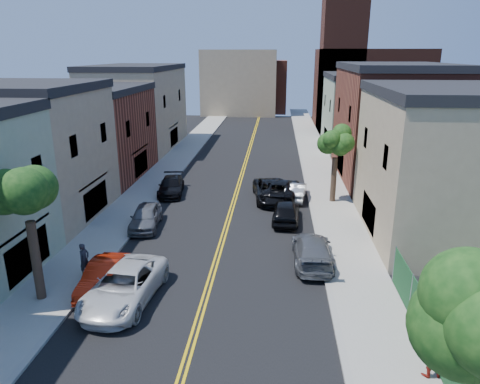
% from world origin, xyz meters
% --- Properties ---
extents(sidewalk_left, '(3.20, 100.00, 0.15)m').
position_xyz_m(sidewalk_left, '(-7.90, 40.00, 0.07)').
color(sidewalk_left, gray).
rests_on(sidewalk_left, ground).
extents(sidewalk_right, '(3.20, 100.00, 0.15)m').
position_xyz_m(sidewalk_right, '(7.90, 40.00, 0.07)').
color(sidewalk_right, gray).
rests_on(sidewalk_right, ground).
extents(curb_left, '(0.30, 100.00, 0.15)m').
position_xyz_m(curb_left, '(-6.15, 40.00, 0.07)').
color(curb_left, gray).
rests_on(curb_left, ground).
extents(curb_right, '(0.30, 100.00, 0.15)m').
position_xyz_m(curb_right, '(6.15, 40.00, 0.07)').
color(curb_right, gray).
rests_on(curb_right, ground).
extents(bldg_left_tan_near, '(9.00, 10.00, 9.00)m').
position_xyz_m(bldg_left_tan_near, '(-14.00, 25.00, 4.50)').
color(bldg_left_tan_near, '#998466').
rests_on(bldg_left_tan_near, ground).
extents(bldg_left_brick, '(9.00, 12.00, 8.00)m').
position_xyz_m(bldg_left_brick, '(-14.00, 36.00, 4.00)').
color(bldg_left_brick, brown).
rests_on(bldg_left_brick, ground).
extents(bldg_left_tan_far, '(9.00, 16.00, 9.50)m').
position_xyz_m(bldg_left_tan_far, '(-14.00, 50.00, 4.75)').
color(bldg_left_tan_far, '#998466').
rests_on(bldg_left_tan_far, ground).
extents(bldg_right_tan, '(9.00, 12.00, 9.00)m').
position_xyz_m(bldg_right_tan, '(14.00, 24.00, 4.50)').
color(bldg_right_tan, '#998466').
rests_on(bldg_right_tan, ground).
extents(bldg_right_brick, '(9.00, 14.00, 10.00)m').
position_xyz_m(bldg_right_brick, '(14.00, 38.00, 5.00)').
color(bldg_right_brick, brown).
rests_on(bldg_right_brick, ground).
extents(bldg_right_palegrn, '(9.00, 12.00, 8.50)m').
position_xyz_m(bldg_right_palegrn, '(14.00, 52.00, 4.25)').
color(bldg_right_palegrn, gray).
rests_on(bldg_right_palegrn, ground).
extents(church, '(16.20, 14.20, 22.60)m').
position_xyz_m(church, '(16.33, 67.07, 7.24)').
color(church, '#4C2319').
rests_on(church, ground).
extents(backdrop_left, '(14.00, 8.00, 12.00)m').
position_xyz_m(backdrop_left, '(-4.00, 82.00, 6.00)').
color(backdrop_left, '#998466').
rests_on(backdrop_left, ground).
extents(backdrop_center, '(10.00, 8.00, 10.00)m').
position_xyz_m(backdrop_center, '(0.00, 86.00, 5.00)').
color(backdrop_center, brown).
rests_on(backdrop_center, ground).
extents(fence_right, '(0.04, 15.00, 1.90)m').
position_xyz_m(fence_right, '(9.50, 9.50, 1.10)').
color(fence_right, '#143F1E').
rests_on(fence_right, sidewalk_right).
extents(tree_left_mid, '(5.20, 5.20, 9.29)m').
position_xyz_m(tree_left_mid, '(-7.88, 14.01, 6.58)').
color(tree_left_mid, '#34261A').
rests_on(tree_left_mid, sidewalk_left).
extents(tree_right_far, '(4.40, 4.40, 8.03)m').
position_xyz_m(tree_right_far, '(7.92, 30.01, 5.76)').
color(tree_right_far, '#34261A').
rests_on(tree_right_far, sidewalk_right).
extents(red_sedan, '(1.55, 4.36, 1.43)m').
position_xyz_m(red_sedan, '(-5.26, 15.30, 0.72)').
color(red_sedan, red).
rests_on(red_sedan, ground).
extents(white_pickup, '(3.27, 6.17, 1.65)m').
position_xyz_m(white_pickup, '(-3.80, 14.25, 0.83)').
color(white_pickup, silver).
rests_on(white_pickup, ground).
extents(grey_car_left, '(2.30, 4.73, 1.55)m').
position_xyz_m(grey_car_left, '(-5.50, 23.59, 0.78)').
color(grey_car_left, '#585B60').
rests_on(grey_car_left, ground).
extents(black_car_left, '(2.59, 5.10, 1.42)m').
position_xyz_m(black_car_left, '(-5.50, 31.13, 0.71)').
color(black_car_left, black).
rests_on(black_car_left, ground).
extents(grey_car_right, '(2.24, 5.36, 1.55)m').
position_xyz_m(grey_car_right, '(5.50, 19.13, 0.77)').
color(grey_car_right, '#505257').
rests_on(grey_car_right, ground).
extents(black_car_right, '(2.09, 4.69, 1.57)m').
position_xyz_m(black_car_right, '(4.11, 25.50, 0.78)').
color(black_car_right, black).
rests_on(black_car_right, ground).
extents(silver_car_right, '(2.06, 4.43, 1.41)m').
position_xyz_m(silver_car_right, '(4.99, 30.60, 0.70)').
color(silver_car_right, '#A9ADB1').
rests_on(silver_car_right, ground).
extents(dark_car_right_far, '(3.42, 6.13, 1.62)m').
position_xyz_m(dark_car_right_far, '(3.80, 30.72, 0.81)').
color(dark_car_right_far, black).
rests_on(dark_car_right_far, ground).
extents(black_suv_lane, '(3.41, 6.09, 1.61)m').
position_xyz_m(black_suv_lane, '(3.00, 30.18, 0.80)').
color(black_suv_lane, black).
rests_on(black_suv_lane, ground).
extents(pedestrian_left, '(0.61, 0.75, 1.79)m').
position_xyz_m(pedestrian_left, '(-6.70, 16.40, 1.04)').
color(pedestrian_left, '#25242B').
rests_on(pedestrian_left, sidewalk_left).
extents(pedestrian_right, '(0.95, 0.78, 1.79)m').
position_xyz_m(pedestrian_right, '(9.10, 9.98, 1.04)').
color(pedestrian_right, '#A22319').
rests_on(pedestrian_right, sidewalk_right).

